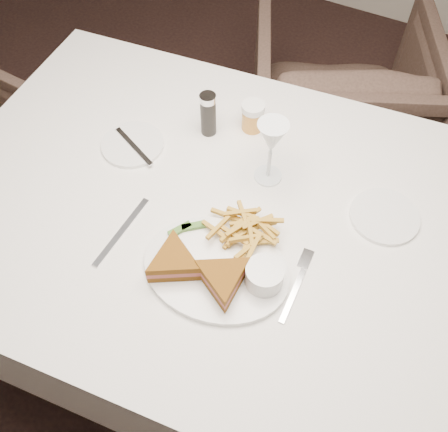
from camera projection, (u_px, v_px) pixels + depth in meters
ground at (148, 413)px, 1.62m from camera, size 5.00×5.00×0.00m
table at (232, 287)px, 1.47m from camera, size 1.54×1.11×0.75m
chair_far at (339, 92)px, 2.00m from camera, size 0.88×0.86×0.70m
table_setting at (232, 223)px, 1.10m from camera, size 0.80×0.60×0.18m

